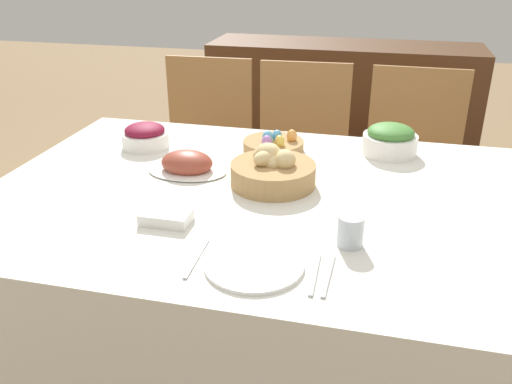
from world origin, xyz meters
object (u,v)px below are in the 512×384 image
chair_far_right (411,168)px  chair_far_left (204,150)px  egg_basket (274,144)px  beet_salad_bowl (145,136)px  dinner_plate (254,265)px  spoon (328,276)px  green_salad_bowl (390,140)px  bread_basket (273,170)px  ham_platter (187,164)px  knife (315,274)px  butter_dish (166,217)px  chair_far_center (300,158)px  drinking_cup (350,231)px  fork (196,258)px  sideboard (340,120)px

chair_far_right → chair_far_left: (-0.97, -0.00, 0.00)m
egg_basket → beet_salad_bowl: bearing=-170.9°
dinner_plate → spoon: dinner_plate is taller
egg_basket → beet_salad_bowl: (-0.46, -0.07, 0.02)m
chair_far_right → green_salad_bowl: chair_far_right is taller
chair_far_left → bread_basket: chair_far_left is taller
ham_platter → beet_salad_bowl: bearing=140.7°
chair_far_right → knife: (-0.26, -1.30, 0.24)m
chair_far_left → butter_dish: (0.29, -1.14, 0.25)m
dinner_plate → spoon: bearing=0.0°
green_salad_bowl → chair_far_right: bearing=76.6°
chair_far_center → ham_platter: 0.88m
bread_basket → drinking_cup: size_ratio=3.29×
green_salad_bowl → beet_salad_bowl: 0.87m
fork → butter_dish: (-0.14, 0.15, 0.01)m
dinner_plate → fork: 0.14m
sideboard → spoon: size_ratio=8.69×
bread_basket → ham_platter: 0.29m
bread_basket → drinking_cup: 0.41m
dinner_plate → butter_dish: 0.32m
chair_far_right → sideboard: size_ratio=0.61×
butter_dish → drinking_cup: bearing=-0.5°
green_salad_bowl → fork: size_ratio=1.09×
chair_far_center → spoon: (0.27, -1.30, 0.24)m
beet_salad_bowl → fork: 0.81m
chair_far_left → green_salad_bowl: 1.02m
sideboard → dinner_plate: bearing=-90.4°
chair_far_right → bread_basket: bearing=-117.9°
sideboard → ham_platter: (-0.36, -1.58, 0.31)m
chair_far_left → dinner_plate: size_ratio=3.95×
ham_platter → fork: size_ratio=1.50×
green_salad_bowl → butter_dish: (-0.56, -0.66, -0.03)m
drinking_cup → green_salad_bowl: bearing=82.9°
chair_far_right → ham_platter: size_ratio=3.50×
dinner_plate → butter_dish: bearing=150.9°
butter_dish → bread_basket: bearing=54.3°
chair_far_center → drinking_cup: bearing=-78.2°
chair_far_right → beet_salad_bowl: bearing=-146.8°
green_salad_bowl → beet_salad_bowl: bearing=-171.0°
bread_basket → drinking_cup: bread_basket is taller
chair_far_right → chair_far_left: bearing=-179.2°
beet_salad_bowl → knife: bearing=-43.8°
beet_salad_bowl → butter_dish: beet_salad_bowl is taller
bread_basket → spoon: bearing=-64.2°
chair_far_center → bread_basket: bearing=-90.0°
fork → butter_dish: size_ratio=1.32×
bread_basket → ham_platter: bearing=173.9°
bread_basket → knife: bread_basket is taller
chair_far_left → sideboard: chair_far_left is taller
sideboard → egg_basket: size_ratio=6.98×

